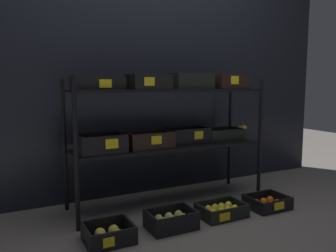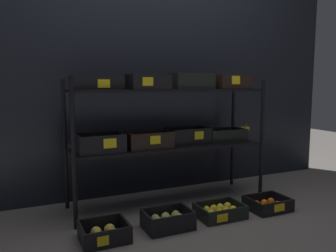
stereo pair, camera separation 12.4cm
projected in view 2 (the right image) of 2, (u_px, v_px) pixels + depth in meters
The scene contains 7 objects.
ground_plane at pixel (168, 202), 2.87m from camera, with size 10.00×10.00×0.00m, color #605B56.
storefront_wall at pixel (150, 82), 3.12m from camera, with size 4.01×0.12×2.06m, color black.
display_rack at pixel (167, 118), 2.77m from camera, with size 1.72×0.47×1.09m.
crate_ground_apple_gold at pixel (104, 233), 2.17m from camera, with size 0.30×0.26×0.11m.
crate_ground_pear at pixel (168, 221), 2.35m from camera, with size 0.33×0.23×0.13m.
crate_ground_lemon at pixel (220, 212), 2.54m from camera, with size 0.35×0.25×0.10m.
crate_ground_tangerine at pixel (268, 205), 2.70m from camera, with size 0.32×0.27×0.10m.
Camera 2 is at (-1.14, -2.53, 1.00)m, focal length 35.93 mm.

